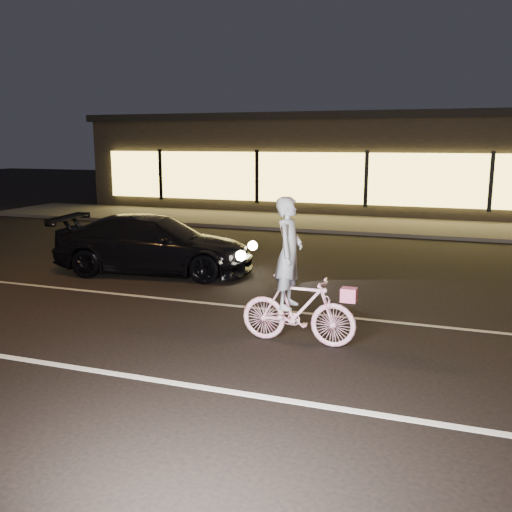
% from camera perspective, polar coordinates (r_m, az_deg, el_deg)
% --- Properties ---
extents(ground, '(90.00, 90.00, 0.00)m').
position_cam_1_polar(ground, '(8.85, -4.45, -8.72)').
color(ground, black).
rests_on(ground, ground).
extents(lane_stripe_near, '(60.00, 0.12, 0.01)m').
position_cam_1_polar(lane_stripe_near, '(7.61, -9.15, -12.28)').
color(lane_stripe_near, silver).
rests_on(lane_stripe_near, ground).
extents(lane_stripe_far, '(60.00, 0.10, 0.01)m').
position_cam_1_polar(lane_stripe_far, '(10.61, -0.05, -5.22)').
color(lane_stripe_far, gray).
rests_on(lane_stripe_far, ground).
extents(sidewalk, '(30.00, 4.00, 0.12)m').
position_cam_1_polar(sidewalk, '(21.07, 10.05, 3.10)').
color(sidewalk, '#383533').
rests_on(sidewalk, ground).
extents(storefront, '(25.40, 8.42, 4.20)m').
position_cam_1_polar(storefront, '(26.78, 12.39, 9.24)').
color(storefront, black).
rests_on(storefront, ground).
extents(cyclist, '(1.78, 0.61, 2.24)m').
position_cam_1_polar(cyclist, '(8.64, 3.98, -3.67)').
color(cyclist, '#E04A89').
rests_on(cyclist, ground).
extents(sedan, '(4.86, 2.51, 1.35)m').
position_cam_1_polar(sedan, '(13.52, -10.12, 1.14)').
color(sedan, black).
rests_on(sedan, ground).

